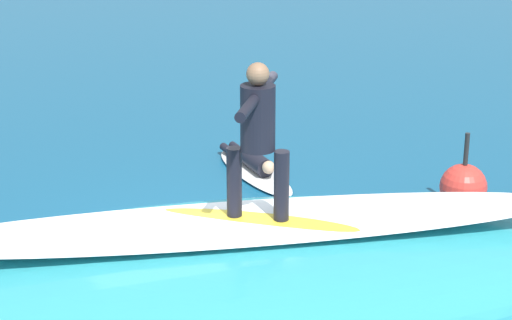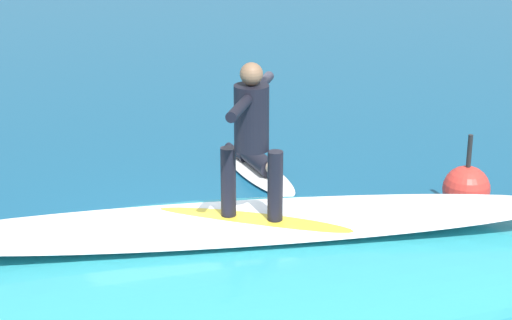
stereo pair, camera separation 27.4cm
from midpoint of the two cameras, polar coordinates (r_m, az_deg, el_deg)
ground_plane at (r=10.66m, az=-5.79°, el=-6.46°), size 120.00×120.00×0.00m
wave_crest at (r=9.01m, az=-1.80°, el=-7.52°), size 8.28×4.24×1.13m
wave_foam_lip at (r=8.75m, az=-1.84°, el=-4.01°), size 6.82×2.04×0.08m
surfboard_riding at (r=8.77m, az=-0.79°, el=-3.91°), size 2.19×1.53×0.09m
surfer_riding at (r=8.44m, az=-0.82°, el=1.94°), size 0.82×1.31×1.54m
surfboard_paddling at (r=13.25m, az=-0.66°, el=-0.77°), size 0.83×2.22×0.08m
surfer_paddling at (r=13.30m, az=-0.88°, el=0.05°), size 0.44×1.57×0.28m
buoy_marker at (r=12.23m, az=12.38°, el=-1.67°), size 0.63×0.63×1.07m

